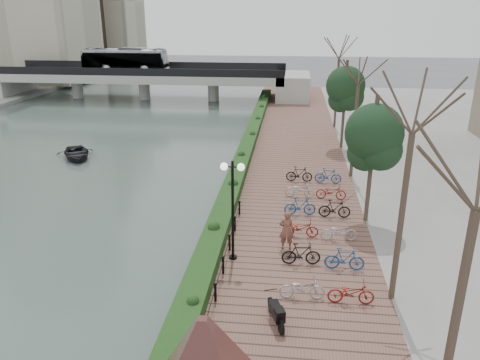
# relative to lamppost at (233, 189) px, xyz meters

# --- Properties ---
(ground) EXTENTS (220.00, 220.00, 0.00)m
(ground) POSITION_rel_lamppost_xyz_m (-1.64, -4.30, -3.76)
(ground) COLOR #59595B
(ground) RESTS_ON ground
(river_water) EXTENTS (30.00, 130.00, 0.02)m
(river_water) POSITION_rel_lamppost_xyz_m (-16.64, 20.70, -3.75)
(river_water) COLOR #4A5D54
(river_water) RESTS_ON ground
(promenade) EXTENTS (8.00, 75.00, 0.50)m
(promenade) POSITION_rel_lamppost_xyz_m (2.36, 13.20, -3.51)
(promenade) COLOR brown
(promenade) RESTS_ON ground
(hedge) EXTENTS (1.10, 56.00, 0.60)m
(hedge) POSITION_rel_lamppost_xyz_m (-1.04, 15.70, -2.96)
(hedge) COLOR #173714
(hedge) RESTS_ON promenade
(chain_fence) EXTENTS (0.10, 14.10, 0.70)m
(chain_fence) POSITION_rel_lamppost_xyz_m (-0.24, -2.30, -2.91)
(chain_fence) COLOR black
(chain_fence) RESTS_ON promenade
(lamppost) EXTENTS (1.02, 0.32, 4.48)m
(lamppost) POSITION_rel_lamppost_xyz_m (0.00, 0.00, 0.00)
(lamppost) COLOR black
(lamppost) RESTS_ON promenade
(motorcycle) EXTENTS (0.94, 1.59, 0.95)m
(motorcycle) POSITION_rel_lamppost_xyz_m (2.05, -4.32, -2.79)
(motorcycle) COLOR black
(motorcycle) RESTS_ON promenade
(pedestrian) EXTENTS (0.68, 0.45, 1.87)m
(pedestrian) POSITION_rel_lamppost_xyz_m (2.30, 1.13, -2.33)
(pedestrian) COLOR brown
(pedestrian) RESTS_ON promenade
(bicycle_parking) EXTENTS (2.40, 14.69, 1.00)m
(bicycle_parking) POSITION_rel_lamppost_xyz_m (3.86, 3.50, -2.79)
(bicycle_parking) COLOR #ABAAAF
(bicycle_parking) RESTS_ON promenade
(street_trees) EXTENTS (3.20, 37.12, 6.80)m
(street_trees) POSITION_rel_lamppost_xyz_m (6.36, 8.38, -0.08)
(street_trees) COLOR #3E3024
(street_trees) RESTS_ON promenade
(bridge) EXTENTS (36.00, 10.77, 6.50)m
(bridge) POSITION_rel_lamppost_xyz_m (-17.10, 40.70, -0.39)
(bridge) COLOR #ABABA5
(bridge) RESTS_ON ground
(boat) EXTENTS (4.41, 4.82, 0.82)m
(boat) POSITION_rel_lamppost_xyz_m (-14.07, 14.91, -3.33)
(boat) COLOR black
(boat) RESTS_ON river_water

